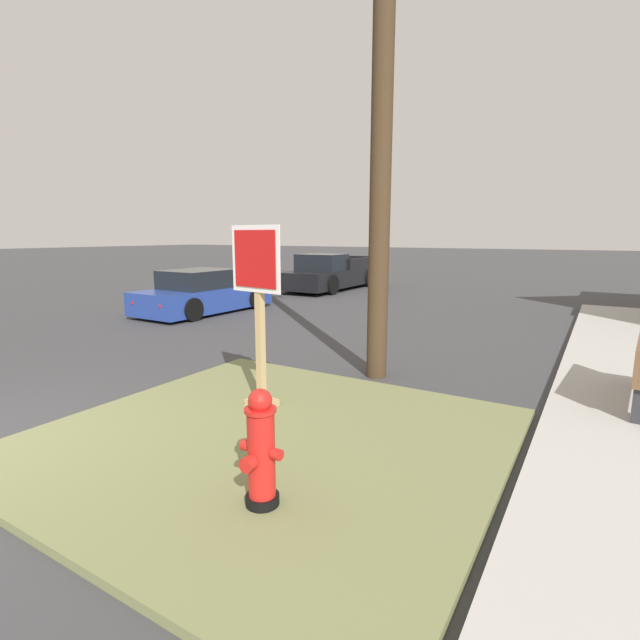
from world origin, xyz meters
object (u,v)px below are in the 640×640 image
manhole_cover (251,366)px  stop_sign (259,318)px  parked_sedan_blue (203,294)px  utility_pole (383,53)px  fire_hydrant (261,451)px  pickup_truck_black (330,274)px

manhole_cover → stop_sign: bearing=-47.3°
stop_sign → parked_sedan_blue: 8.32m
manhole_cover → parked_sedan_blue: 6.20m
manhole_cover → utility_pole: size_ratio=0.08×
stop_sign → utility_pole: 4.20m
manhole_cover → fire_hydrant: bearing=-49.4°
stop_sign → utility_pole: (0.63, 2.16, 3.55)m
fire_hydrant → pickup_truck_black: (-7.52, 14.12, 0.08)m
stop_sign → pickup_truck_black: bearing=116.3°
fire_hydrant → utility_pole: 5.81m
pickup_truck_black → utility_pole: (6.75, -10.21, 4.15)m
stop_sign → manhole_cover: stop_sign is taller
fire_hydrant → stop_sign: stop_sign is taller
fire_hydrant → pickup_truck_black: 16.00m
parked_sedan_blue → pickup_truck_black: bearing=88.3°
manhole_cover → pickup_truck_black: (-4.67, 10.80, 0.61)m
pickup_truck_black → utility_pole: 12.93m
manhole_cover → pickup_truck_black: bearing=113.4°
fire_hydrant → manhole_cover: bearing=130.6°
manhole_cover → utility_pole: utility_pole is taller
fire_hydrant → stop_sign: size_ratio=0.43×
utility_pole → stop_sign: bearing=-106.2°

